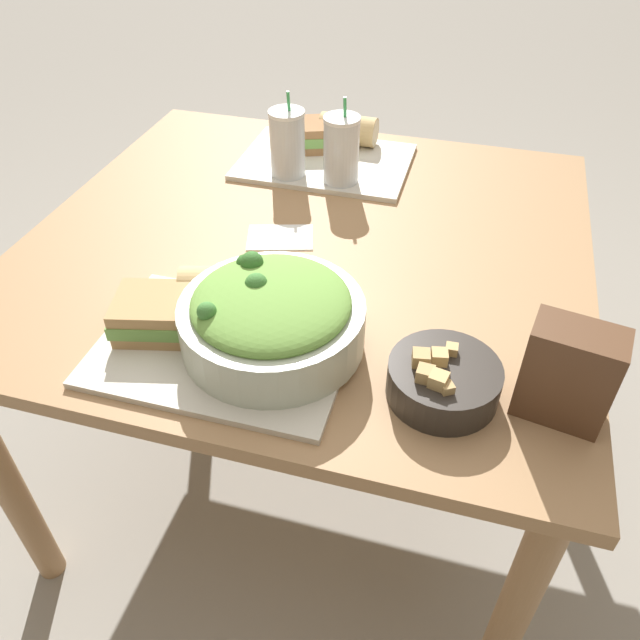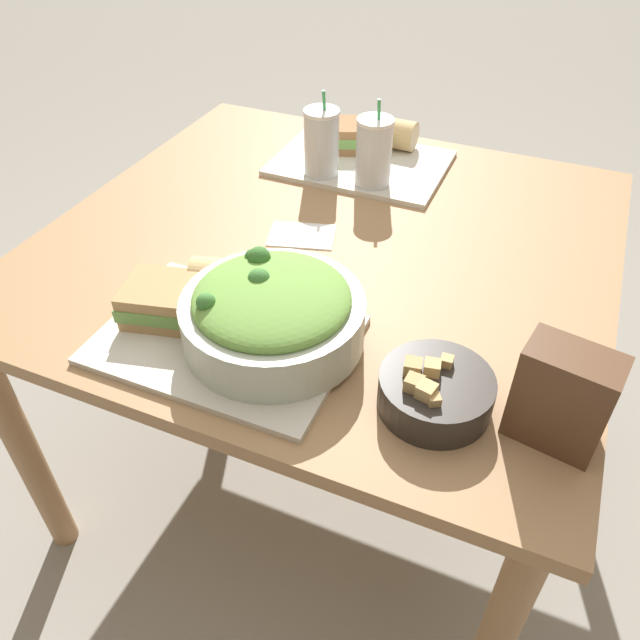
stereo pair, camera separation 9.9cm
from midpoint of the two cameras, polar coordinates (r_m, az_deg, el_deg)
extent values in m
plane|color=gray|center=(1.79, 2.16, -12.38)|extent=(12.00, 12.00, 0.00)
cube|color=#A37A51|center=(1.30, 2.94, 6.91)|extent=(1.13, 1.09, 0.03)
cylinder|color=#A37A51|center=(1.49, -23.75, -10.83)|extent=(0.06, 0.06, 0.70)
cylinder|color=#A37A51|center=(2.05, -5.89, 8.37)|extent=(0.06, 0.06, 0.70)
cylinder|color=#A37A51|center=(1.86, 22.83, 1.23)|extent=(0.06, 0.06, 0.70)
cube|color=beige|center=(1.04, -5.98, -1.90)|extent=(0.41, 0.29, 0.01)
cube|color=beige|center=(1.58, 5.57, 14.05)|extent=(0.41, 0.29, 0.01)
cylinder|color=beige|center=(1.00, -1.49, -0.11)|extent=(0.30, 0.30, 0.08)
ellipsoid|color=#6B9E42|center=(0.97, -1.53, 1.90)|extent=(0.25, 0.25, 0.06)
sphere|color=#427F38|center=(0.94, -7.47, 1.50)|extent=(0.03, 0.03, 0.03)
sphere|color=#38702D|center=(1.02, -2.83, 5.60)|extent=(0.04, 0.04, 0.04)
sphere|color=#427F38|center=(0.98, -2.72, 3.61)|extent=(0.04, 0.04, 0.04)
sphere|color=#38702D|center=(1.04, -3.47, 5.68)|extent=(0.03, 0.03, 0.03)
cube|color=beige|center=(0.91, -2.15, -0.41)|extent=(0.05, 0.06, 0.01)
cube|color=beige|center=(1.02, 0.61, 4.43)|extent=(0.05, 0.04, 0.01)
cylinder|color=#2D2823|center=(0.94, 13.50, -6.58)|extent=(0.17, 0.17, 0.06)
cylinder|color=brown|center=(0.93, 13.71, -5.66)|extent=(0.15, 0.15, 0.01)
cube|color=tan|center=(0.89, 12.87, -6.56)|extent=(0.03, 0.03, 0.02)
cube|color=tan|center=(0.89, 13.57, -7.31)|extent=(0.02, 0.02, 0.02)
cube|color=tan|center=(0.90, 11.75, -5.93)|extent=(0.03, 0.03, 0.02)
cube|color=tan|center=(0.92, 13.25, -4.48)|extent=(0.03, 0.03, 0.02)
cube|color=tan|center=(0.92, 11.56, -4.46)|extent=(0.03, 0.03, 0.03)
cube|color=tan|center=(0.94, 14.47, -3.88)|extent=(0.02, 0.02, 0.02)
cube|color=tan|center=(1.08, -11.02, 0.72)|extent=(0.16, 0.14, 0.02)
cube|color=#6B9E47|center=(1.07, -11.17, 1.63)|extent=(0.17, 0.14, 0.02)
cube|color=tan|center=(1.06, -11.32, 2.55)|extent=(0.16, 0.14, 0.02)
cylinder|color=tan|center=(1.10, -5.13, 3.59)|extent=(0.17, 0.11, 0.07)
cylinder|color=beige|center=(1.08, -1.21, 3.31)|extent=(0.02, 0.07, 0.07)
cube|color=olive|center=(1.63, 5.12, 15.69)|extent=(0.18, 0.15, 0.02)
cube|color=#6B9E47|center=(1.62, 5.16, 16.40)|extent=(0.18, 0.16, 0.02)
cube|color=olive|center=(1.62, 5.21, 17.11)|extent=(0.18, 0.15, 0.02)
cylinder|color=tan|center=(1.64, 8.00, 16.60)|extent=(0.14, 0.08, 0.07)
cylinder|color=beige|center=(1.62, 10.36, 16.08)|extent=(0.01, 0.07, 0.07)
cylinder|color=silver|center=(1.48, 2.12, 15.72)|extent=(0.08, 0.08, 0.14)
cylinder|color=black|center=(1.48, 2.12, 15.41)|extent=(0.07, 0.07, 0.12)
cylinder|color=white|center=(1.45, 2.20, 18.44)|extent=(0.08, 0.08, 0.01)
cylinder|color=green|center=(1.44, 2.46, 19.24)|extent=(0.01, 0.01, 0.05)
cylinder|color=silver|center=(1.44, 6.96, 14.80)|extent=(0.08, 0.08, 0.14)
cylinder|color=maroon|center=(1.45, 6.93, 14.48)|extent=(0.07, 0.07, 0.12)
cylinder|color=white|center=(1.41, 7.21, 17.57)|extent=(0.08, 0.08, 0.01)
cylinder|color=green|center=(1.40, 7.54, 18.37)|extent=(0.01, 0.01, 0.05)
cube|color=brown|center=(0.92, 24.20, -6.61)|extent=(0.14, 0.09, 0.16)
cube|color=white|center=(1.29, 0.52, 7.68)|extent=(0.16, 0.13, 0.00)
camera|label=1|loc=(0.05, -87.13, 2.44)|focal=35.00mm
camera|label=2|loc=(0.05, 92.87, -2.44)|focal=35.00mm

